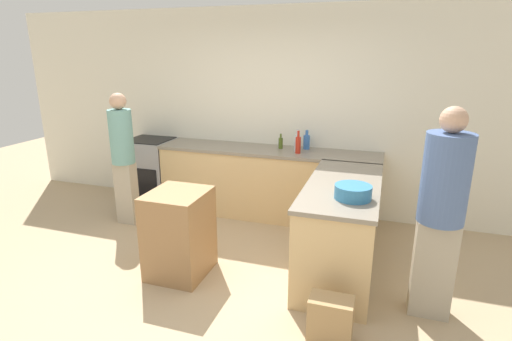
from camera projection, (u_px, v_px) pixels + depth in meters
ground_plane at (209, 289)px, 3.73m from camera, size 14.00×14.00×0.00m
wall_back at (275, 112)px, 5.35m from camera, size 8.00×0.06×2.70m
counter_back at (267, 183)px, 5.30m from camera, size 2.89×0.62×0.92m
counter_peninsula at (341, 227)px, 3.96m from camera, size 0.69×1.67×0.92m
range_oven at (151, 170)px, 5.83m from camera, size 0.64×0.60×0.93m
island_table at (179, 233)px, 3.90m from camera, size 0.54×0.59×0.85m
mixing_bowl at (353, 192)px, 3.41m from camera, size 0.32×0.32×0.12m
hot_sauce_bottle at (298, 144)px, 4.93m from camera, size 0.07×0.07×0.28m
olive_oil_bottle at (281, 143)px, 5.18m from camera, size 0.06×0.06×0.20m
water_bottle_blue at (307, 142)px, 5.15m from camera, size 0.09×0.09×0.25m
vinegar_bottle_clear at (297, 143)px, 5.03m from camera, size 0.07×0.07×0.28m
person_by_range at (123, 154)px, 4.94m from camera, size 0.28×0.28×1.66m
person_at_peninsula at (441, 209)px, 3.13m from camera, size 0.35×0.35×1.75m
paper_bag at (330, 320)px, 3.01m from camera, size 0.33×0.20×0.37m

